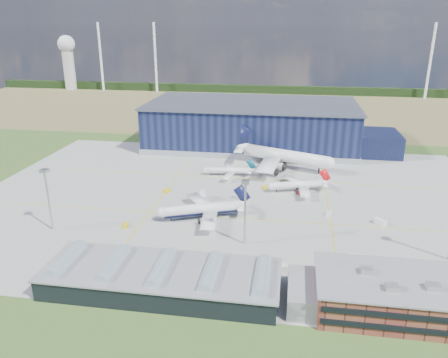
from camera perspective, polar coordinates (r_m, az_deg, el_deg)
ground at (r=177.68m, az=0.57°, el=-3.67°), size 600.00×600.00×0.00m
apron at (r=186.78m, az=1.03°, el=-2.45°), size 220.00×160.00×0.08m
farmland at (r=388.37m, az=5.43°, el=9.30°), size 600.00×220.00×0.01m
treeline at (r=466.53m, az=6.13°, el=11.56°), size 600.00×8.00×8.00m
horizon_dressing at (r=505.03m, az=-16.79°, el=14.94°), size 440.20×18.00×70.00m
hangar at (r=263.54m, az=4.26°, el=6.83°), size 145.00×62.00×26.10m
ops_building at (r=124.88m, az=22.66°, el=-13.92°), size 46.00×23.00×10.90m
glass_concourse at (r=125.23m, az=-6.58°, el=-12.82°), size 78.00×23.00×8.60m
light_mast_west at (r=165.23m, az=-22.11°, el=-1.31°), size 2.60×2.60×23.00m
light_mast_center at (r=143.08m, az=2.79°, el=-3.01°), size 2.60×2.60×23.00m
airliner_navy at (r=165.81m, az=-3.04°, el=-3.23°), size 47.80×47.37×12.03m
airliner_red at (r=194.75m, az=9.51°, el=-0.27°), size 36.95×36.54×9.58m
airliner_widebody at (r=224.69m, az=8.06°, el=3.82°), size 75.99×75.31×19.04m
airliner_regional at (r=211.89m, az=0.43°, el=1.54°), size 28.79×28.28×8.56m
gse_tug_a at (r=164.75m, az=-12.76°, el=-5.94°), size 2.48×3.45×1.31m
gse_tug_b at (r=194.01m, az=-7.50°, el=-1.54°), size 3.13×3.78×1.40m
gse_van_a at (r=144.80m, az=16.92°, el=-9.94°), size 5.34×2.55×2.28m
gse_cart_a at (r=174.90m, az=13.51°, el=-4.43°), size 2.75×3.45×1.31m
gse_van_b at (r=172.42m, az=19.74°, el=-5.30°), size 4.63×5.08×2.18m
gse_tug_c at (r=197.55m, az=5.38°, el=-1.07°), size 2.18×3.08×1.25m
gse_cart_b at (r=233.69m, az=5.87°, el=2.25°), size 3.09×3.13×1.14m
gse_van_c at (r=134.69m, az=7.29°, el=-11.56°), size 5.38×3.88×2.34m
airstair at (r=184.16m, az=-2.73°, el=-2.27°), size 2.56×5.30×3.28m
car_a at (r=152.22m, az=25.11°, el=-9.79°), size 3.13×1.40×1.05m
car_b at (r=135.30m, az=7.96°, el=-11.73°), size 3.70×1.75×1.17m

